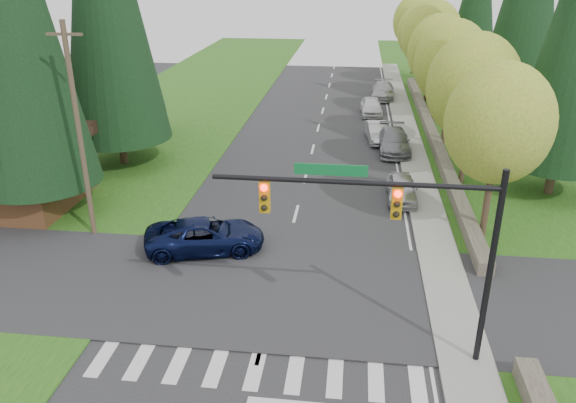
% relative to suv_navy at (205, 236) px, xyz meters
% --- Properties ---
extents(grass_east, '(14.00, 110.00, 0.06)m').
position_rel_suv_navy_xyz_m(grass_east, '(16.67, 9.00, -0.72)').
color(grass_east, '#215216').
rests_on(grass_east, ground).
extents(grass_west, '(14.00, 110.00, 0.06)m').
position_rel_suv_navy_xyz_m(grass_west, '(-9.33, 9.00, -0.72)').
color(grass_west, '#215216').
rests_on(grass_west, ground).
extents(cross_street, '(120.00, 8.00, 0.10)m').
position_rel_suv_navy_xyz_m(cross_street, '(3.67, -3.00, -0.75)').
color(cross_street, '#28282B').
rests_on(cross_street, ground).
extents(sidewalk_east, '(1.80, 80.00, 0.13)m').
position_rel_suv_navy_xyz_m(sidewalk_east, '(10.57, 11.00, -0.68)').
color(sidewalk_east, gray).
rests_on(sidewalk_east, ground).
extents(curb_east, '(0.20, 80.00, 0.13)m').
position_rel_suv_navy_xyz_m(curb_east, '(9.72, 11.00, -0.68)').
color(curb_east, gray).
rests_on(curb_east, ground).
extents(stone_wall_north, '(0.70, 40.00, 0.70)m').
position_rel_suv_navy_xyz_m(stone_wall_north, '(12.27, 19.00, -0.40)').
color(stone_wall_north, '#4C4438').
rests_on(stone_wall_north, ground).
extents(traffic_signal, '(8.70, 0.37, 6.80)m').
position_rel_suv_navy_xyz_m(traffic_signal, '(8.04, -6.50, 4.24)').
color(traffic_signal, black).
rests_on(traffic_signal, ground).
extents(brown_building, '(8.40, 8.40, 5.40)m').
position_rel_suv_navy_xyz_m(brown_building, '(-11.33, 4.00, 2.39)').
color(brown_building, '#4C2D19').
rests_on(brown_building, ground).
extents(utility_pole, '(1.60, 0.24, 10.00)m').
position_rel_suv_navy_xyz_m(utility_pole, '(-5.83, 1.00, 4.40)').
color(utility_pole, '#473828').
rests_on(utility_pole, ground).
extents(decid_tree_0, '(4.80, 4.80, 8.37)m').
position_rel_suv_navy_xyz_m(decid_tree_0, '(12.87, 3.00, 4.85)').
color(decid_tree_0, '#38281C').
rests_on(decid_tree_0, ground).
extents(decid_tree_1, '(5.20, 5.20, 8.80)m').
position_rel_suv_navy_xyz_m(decid_tree_1, '(12.97, 10.00, 5.05)').
color(decid_tree_1, '#38281C').
rests_on(decid_tree_1, ground).
extents(decid_tree_2, '(5.00, 5.00, 8.82)m').
position_rel_suv_navy_xyz_m(decid_tree_2, '(12.77, 17.00, 5.18)').
color(decid_tree_2, '#38281C').
rests_on(decid_tree_2, ground).
extents(decid_tree_3, '(5.00, 5.00, 8.55)m').
position_rel_suv_navy_xyz_m(decid_tree_3, '(12.87, 24.00, 4.92)').
color(decid_tree_3, '#38281C').
rests_on(decid_tree_3, ground).
extents(decid_tree_4, '(5.40, 5.40, 9.18)m').
position_rel_suv_navy_xyz_m(decid_tree_4, '(12.97, 31.00, 5.32)').
color(decid_tree_4, '#38281C').
rests_on(decid_tree_4, ground).
extents(decid_tree_5, '(4.80, 4.80, 8.30)m').
position_rel_suv_navy_xyz_m(decid_tree_5, '(12.77, 38.00, 4.79)').
color(decid_tree_5, '#38281C').
rests_on(decid_tree_5, ground).
extents(decid_tree_6, '(5.20, 5.20, 8.86)m').
position_rel_suv_navy_xyz_m(decid_tree_6, '(12.87, 45.00, 5.12)').
color(decid_tree_6, '#38281C').
rests_on(decid_tree_6, ground).
extents(conifer_w_b, '(5.44, 5.44, 17.80)m').
position_rel_suv_navy_xyz_m(conifer_w_b, '(-12.33, 7.00, 9.04)').
color(conifer_w_b, '#38281C').
rests_on(conifer_w_b, ground).
extents(suv_navy, '(5.83, 3.78, 1.49)m').
position_rel_suv_navy_xyz_m(suv_navy, '(0.00, 0.00, 0.00)').
color(suv_navy, '#0A1236').
rests_on(suv_navy, ground).
extents(parked_car_a, '(1.58, 3.93, 1.34)m').
position_rel_suv_navy_xyz_m(parked_car_a, '(9.27, 7.06, -0.08)').
color(parked_car_a, silver).
rests_on(parked_car_a, ground).
extents(parked_car_b, '(2.24, 5.25, 1.51)m').
position_rel_suv_navy_xyz_m(parked_car_b, '(9.27, 15.66, 0.01)').
color(parked_car_b, gray).
rests_on(parked_car_b, ground).
extents(parked_car_c, '(1.95, 4.30, 1.37)m').
position_rel_suv_navy_xyz_m(parked_car_c, '(8.22, 18.00, -0.06)').
color(parked_car_c, '#B5B4B9').
rests_on(parked_car_c, ground).
extents(parked_car_d, '(1.96, 4.43, 1.48)m').
position_rel_suv_navy_xyz_m(parked_car_d, '(7.87, 25.55, -0.01)').
color(parked_car_d, silver).
rests_on(parked_car_d, ground).
extents(parked_car_e, '(2.31, 5.18, 1.48)m').
position_rel_suv_navy_xyz_m(parked_car_e, '(9.09, 32.00, -0.01)').
color(parked_car_e, '#A9A8AD').
rests_on(parked_car_e, ground).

